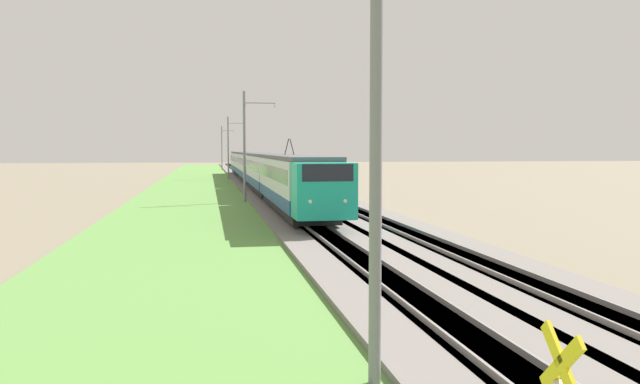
{
  "coord_description": "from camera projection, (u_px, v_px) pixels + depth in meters",
  "views": [
    {
      "loc": [
        -2.33,
        5.37,
        4.26
      ],
      "look_at": [
        27.37,
        0.0,
        2.18
      ],
      "focal_mm": 35.0,
      "sensor_mm": 36.0,
      "label": 1
    }
  ],
  "objects": [
    {
      "name": "catenary_mast_distant",
      "position": [
        222.0,
        148.0,
        124.02
      ],
      "size": [
        0.22,
        2.56,
        8.85
      ],
      "color": "slate",
      "rests_on": "ground"
    },
    {
      "name": "catenary_mast_mid",
      "position": [
        245.0,
        146.0,
        48.48
      ],
      "size": [
        0.22,
        2.56,
        8.74
      ],
      "color": "slate",
      "rests_on": "ground"
    },
    {
      "name": "track_adjacent",
      "position": [
        318.0,
        197.0,
        53.31
      ],
      "size": [
        240.0,
        1.57,
        0.45
      ],
      "color": "#4C4238",
      "rests_on": "ground"
    },
    {
      "name": "grass_verge",
      "position": [
        208.0,
        200.0,
        51.66
      ],
      "size": [
        240.0,
        12.52,
        0.12
      ],
      "color": "#5B8E42",
      "rests_on": "ground"
    },
    {
      "name": "ballast_adjacent",
      "position": [
        318.0,
        197.0,
        53.31
      ],
      "size": [
        240.0,
        4.4,
        0.3
      ],
      "color": "slate",
      "rests_on": "ground"
    },
    {
      "name": "ballast_main",
      "position": [
        272.0,
        198.0,
        52.61
      ],
      "size": [
        240.0,
        4.4,
        0.3
      ],
      "color": "slate",
      "rests_on": "ground"
    },
    {
      "name": "catenary_mast_near",
      "position": [
        379.0,
        138.0,
        10.72
      ],
      "size": [
        0.22,
        2.56,
        8.62
      ],
      "color": "slate",
      "rests_on": "ground"
    },
    {
      "name": "catenary_mast_far",
      "position": [
        229.0,
        147.0,
        86.25
      ],
      "size": [
        0.22,
        2.56,
        8.75
      ],
      "color": "slate",
      "rests_on": "ground"
    },
    {
      "name": "track_main",
      "position": [
        272.0,
        198.0,
        52.6
      ],
      "size": [
        240.0,
        1.57,
        0.45
      ],
      "color": "#4C4238",
      "rests_on": "ground"
    },
    {
      "name": "passenger_train",
      "position": [
        258.0,
        167.0,
        67.82
      ],
      "size": [
        80.05,
        2.98,
        4.96
      ],
      "rotation": [
        0.0,
        0.0,
        3.14
      ],
      "color": "#19A88E",
      "rests_on": "ground"
    }
  ]
}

